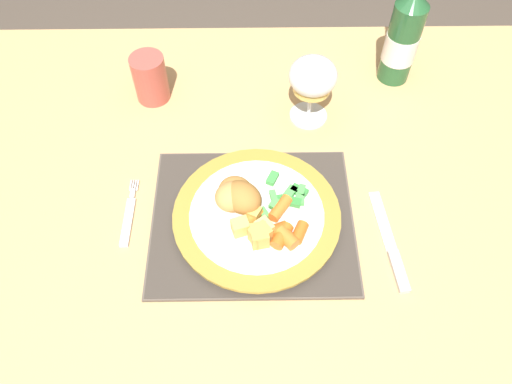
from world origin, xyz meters
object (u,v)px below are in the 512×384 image
wine_glass (314,79)px  bottle (404,37)px  drinking_cup (151,77)px  fork (130,217)px  dining_table (253,218)px  dinner_plate (258,216)px  table_knife (392,248)px

wine_glass → bottle: bearing=31.4°
bottle → drinking_cup: 0.49m
fork → dining_table: bearing=12.8°
bottle → drinking_cup: bottle is taller
fork → dinner_plate: bearing=-2.8°
dining_table → bottle: (0.29, 0.29, 0.18)m
table_knife → wine_glass: (-0.11, 0.29, 0.09)m
dinner_plate → table_knife: 0.22m
table_knife → drinking_cup: bearing=139.7°
dining_table → drinking_cup: 0.33m
dining_table → fork: bearing=-167.2°
dining_table → bottle: bearing=45.1°
wine_glass → drinking_cup: size_ratio=1.41×
fork → table_knife: (0.43, -0.07, 0.00)m
table_knife → wine_glass: 0.33m
table_knife → bottle: 0.42m
drinking_cup → bottle: bearing=6.2°
dinner_plate → wine_glass: 0.27m
dining_table → dinner_plate: (0.01, -0.06, 0.10)m
wine_glass → bottle: 0.21m
table_knife → fork: bearing=171.3°
dinner_plate → drinking_cup: 0.36m
bottle → fork: bearing=-145.7°
dinner_plate → wine_glass: bearing=66.7°
fork → table_knife: table_knife is taller
wine_glass → dining_table: bearing=-121.2°
wine_glass → bottle: (0.18, 0.11, 0.00)m
dinner_plate → table_knife: bearing=-14.3°
wine_glass → bottle: bottle is taller
wine_glass → drinking_cup: bearing=169.2°
dining_table → bottle: size_ratio=5.71×
dinner_plate → wine_glass: (0.10, 0.24, 0.08)m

